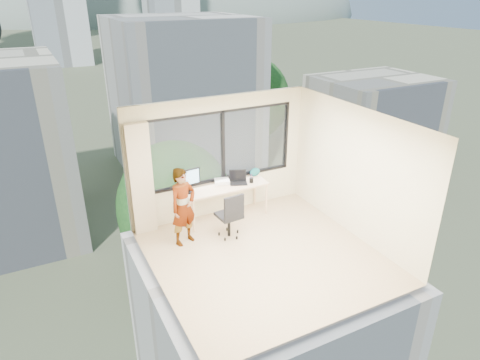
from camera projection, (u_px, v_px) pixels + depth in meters
floor at (264, 255)px, 7.99m from camera, size 4.00×4.00×0.01m
ceiling at (268, 121)px, 6.92m from camera, size 4.00×4.00×0.01m
wall_front at (340, 250)px, 5.83m from camera, size 4.00×0.01×2.60m
wall_left at (155, 219)px, 6.62m from camera, size 0.01×4.00×2.60m
wall_right at (355, 173)px, 8.28m from camera, size 0.01×4.00×2.60m
window_wall at (221, 146)px, 9.01m from camera, size 3.30×0.16×1.55m
curtain at (141, 180)px, 8.33m from camera, size 0.45×0.14×2.30m
desk at (226, 202)px, 9.18m from camera, size 1.80×0.60×0.75m
chair at (229, 214)px, 8.42m from camera, size 0.55×0.55×1.00m
person at (183, 207)px, 8.10m from camera, size 0.66×0.55×1.56m
monitor at (189, 181)px, 8.64m from camera, size 0.52×0.17×0.51m
game_console at (222, 181)px, 9.15m from camera, size 0.37×0.34×0.07m
laptop at (238, 178)px, 9.10m from camera, size 0.48×0.49×0.24m
cellphone at (240, 184)px, 9.10m from camera, size 0.11×0.06×0.01m
pen_cup at (251, 180)px, 9.16m from camera, size 0.10×0.10×0.11m
handbag at (255, 172)px, 9.47m from camera, size 0.27×0.17×0.19m
exterior_ground at (33, 66)px, 111.23m from camera, size 400.00×400.00×0.04m
near_bldg_b at (184, 95)px, 46.29m from camera, size 14.00×13.00×16.00m
near_bldg_c at (372, 123)px, 46.85m from camera, size 12.00×10.00×10.00m
far_tower_b at (56, 4)px, 108.38m from camera, size 13.00×13.00×30.00m
far_tower_c at (170, 7)px, 140.76m from camera, size 15.00×15.00×26.00m
hill_b at (165, 16)px, 315.11m from camera, size 300.00×220.00×96.00m
tree_b at (177, 221)px, 28.17m from camera, size 7.60×7.60×9.00m
tree_c at (255, 107)px, 53.28m from camera, size 8.40×8.40×10.00m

